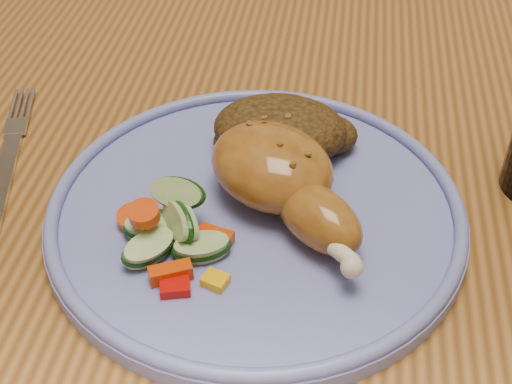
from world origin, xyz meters
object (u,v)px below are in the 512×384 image
(chair_far, at_px, (333,52))
(dining_table, at_px, (307,234))
(fork, at_px, (8,160))
(plate, at_px, (256,214))

(chair_far, bearing_deg, dining_table, -90.00)
(dining_table, xyz_separation_m, chair_far, (0.00, 0.63, -0.17))
(dining_table, distance_m, chair_far, 0.65)
(chair_far, distance_m, fork, 0.75)
(dining_table, distance_m, fork, 0.26)
(dining_table, height_order, chair_far, chair_far)
(dining_table, height_order, fork, fork)
(chair_far, relative_size, plate, 3.05)
(plate, distance_m, fork, 0.21)
(chair_far, xyz_separation_m, fork, (-0.24, -0.66, 0.26))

